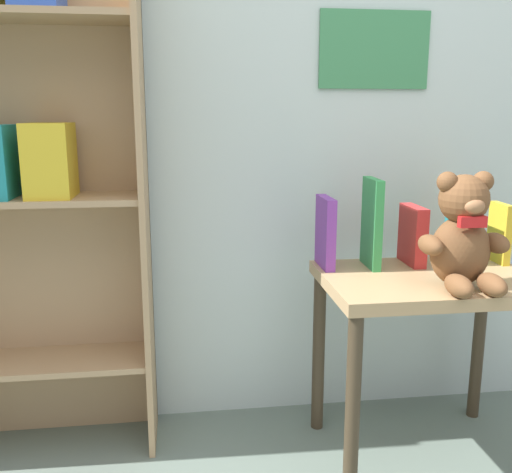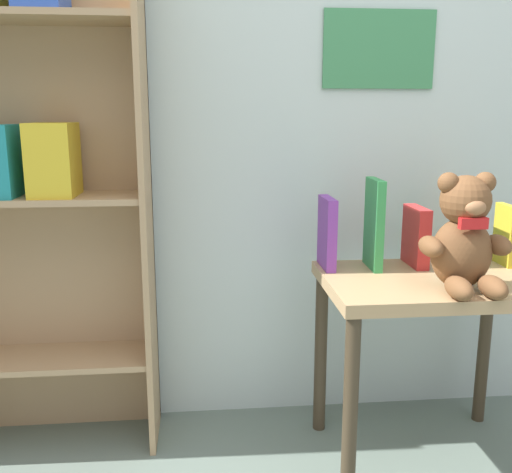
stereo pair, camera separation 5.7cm
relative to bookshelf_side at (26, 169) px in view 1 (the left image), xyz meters
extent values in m
cube|color=silver|center=(0.82, 0.13, 0.38)|extent=(4.80, 0.06, 2.50)
cube|color=#3D8451|center=(1.07, 0.10, 0.36)|extent=(0.36, 0.01, 0.24)
cube|color=tan|center=(0.34, -0.04, -0.09)|extent=(0.02, 0.24, 1.57)
cube|color=tan|center=(0.00, 0.07, -0.09)|extent=(0.69, 0.02, 1.57)
cube|color=tan|center=(0.00, -0.04, -0.59)|extent=(0.66, 0.22, 0.02)
cube|color=tan|center=(0.00, -0.04, -0.09)|extent=(0.66, 0.22, 0.02)
cube|color=tan|center=(0.00, -0.04, 0.42)|extent=(0.66, 0.22, 0.02)
cube|color=gold|center=(0.08, -0.05, 0.03)|extent=(0.12, 0.17, 0.21)
cube|color=tan|center=(1.15, -0.23, -0.32)|extent=(0.61, 0.43, 0.04)
cylinder|color=#3E3121|center=(0.88, -0.42, -0.60)|extent=(0.04, 0.04, 0.53)
cylinder|color=#3E3121|center=(0.88, -0.05, -0.60)|extent=(0.04, 0.04, 0.53)
cylinder|color=#3E3121|center=(1.43, -0.05, -0.60)|extent=(0.04, 0.04, 0.53)
ellipsoid|color=brown|center=(1.19, -0.33, -0.20)|extent=(0.16, 0.12, 0.19)
sphere|color=brown|center=(1.19, -0.33, -0.06)|extent=(0.13, 0.13, 0.13)
sphere|color=brown|center=(1.14, -0.33, -0.02)|extent=(0.06, 0.06, 0.06)
sphere|color=brown|center=(1.24, -0.33, -0.02)|extent=(0.06, 0.06, 0.06)
ellipsoid|color=#9B6842|center=(1.19, -0.39, -0.07)|extent=(0.06, 0.04, 0.04)
ellipsoid|color=brown|center=(1.10, -0.35, -0.18)|extent=(0.05, 0.11, 0.05)
ellipsoid|color=brown|center=(1.28, -0.35, -0.18)|extent=(0.05, 0.11, 0.05)
ellipsoid|color=brown|center=(1.14, -0.43, -0.27)|extent=(0.06, 0.11, 0.06)
ellipsoid|color=brown|center=(1.23, -0.43, -0.27)|extent=(0.06, 0.11, 0.06)
cube|color=red|center=(1.19, -0.38, -0.11)|extent=(0.07, 0.02, 0.03)
cube|color=purple|center=(0.88, -0.09, -0.19)|extent=(0.03, 0.14, 0.21)
cube|color=#33934C|center=(1.02, -0.11, -0.17)|extent=(0.03, 0.14, 0.27)
cube|color=red|center=(1.15, -0.09, -0.21)|extent=(0.04, 0.15, 0.18)
cube|color=teal|center=(1.29, -0.09, -0.19)|extent=(0.03, 0.12, 0.23)
cube|color=gold|center=(1.43, -0.11, -0.21)|extent=(0.03, 0.11, 0.19)
camera|label=1|loc=(0.44, -1.74, 0.16)|focal=40.00mm
camera|label=2|loc=(0.50, -1.74, 0.16)|focal=40.00mm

